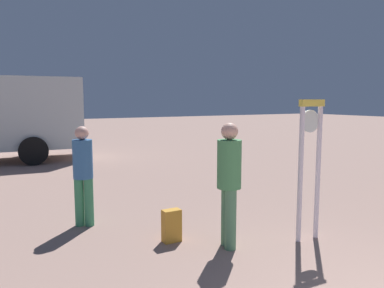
{
  "coord_description": "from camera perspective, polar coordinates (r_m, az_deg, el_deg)",
  "views": [
    {
      "loc": [
        -3.18,
        -0.97,
        2.06
      ],
      "look_at": [
        0.37,
        5.34,
        1.2
      ],
      "focal_mm": 34.86,
      "sensor_mm": 36.0,
      "label": 1
    }
  ],
  "objects": [
    {
      "name": "person_distant",
      "position": [
        6.3,
        -16.33,
        -3.96
      ],
      "size": [
        0.31,
        0.31,
        1.64
      ],
      "color": "#3C8E5F",
      "rests_on": "ground_plane"
    },
    {
      "name": "person_near_clock",
      "position": [
        5.18,
        5.69,
        -5.31
      ],
      "size": [
        0.34,
        0.34,
        1.75
      ],
      "color": "#53875F",
      "rests_on": "ground_plane"
    },
    {
      "name": "backpack",
      "position": [
        5.56,
        -3.18,
        -12.4
      ],
      "size": [
        0.27,
        0.2,
        0.48
      ],
      "color": "gold",
      "rests_on": "ground_plane"
    },
    {
      "name": "standing_clock",
      "position": [
        5.66,
        17.56,
        -1.92
      ],
      "size": [
        0.43,
        0.11,
        2.07
      ],
      "color": "silver",
      "rests_on": "ground_plane"
    }
  ]
}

